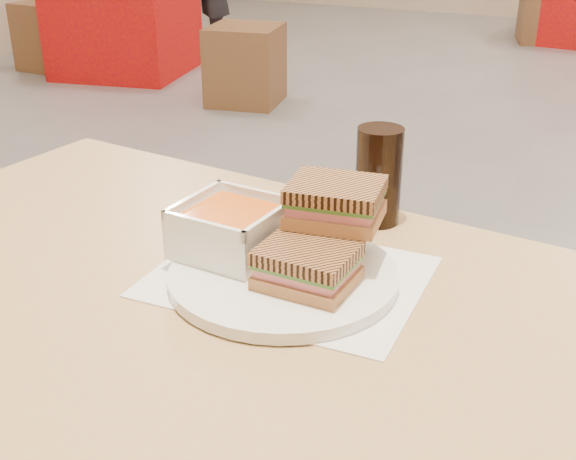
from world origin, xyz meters
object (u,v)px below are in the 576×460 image
at_px(main_table, 234,377).
at_px(soup_bowl, 231,231).
at_px(cola_glass, 379,176).
at_px(plate, 283,276).
at_px(bg_chair_2l, 549,11).
at_px(bg_chair_0r, 245,65).
at_px(panini_lower, 307,266).
at_px(bg_table_0, 124,19).
at_px(bg_chair_0l, 54,36).

distance_m(main_table, soup_bowl, 0.19).
bearing_deg(soup_bowl, cola_glass, 57.35).
height_order(main_table, plate, plate).
distance_m(soup_bowl, bg_chair_2l, 5.84).
relative_size(cola_glass, bg_chair_0r, 0.31).
bearing_deg(plate, bg_chair_0r, 118.19).
bearing_deg(bg_chair_2l, panini_lower, -86.89).
bearing_deg(bg_chair_2l, soup_bowl, -88.07).
bearing_deg(bg_table_0, main_table, -52.38).
distance_m(bg_chair_0l, bg_chair_0r, 1.66).
bearing_deg(soup_bowl, bg_chair_0l, 133.80).
height_order(main_table, soup_bowl, soup_bowl).
relative_size(panini_lower, bg_chair_0l, 0.25).
bearing_deg(bg_table_0, cola_glass, -49.16).
distance_m(panini_lower, cola_glass, 0.25).
height_order(bg_table_0, bg_chair_0l, bg_table_0).
xyz_separation_m(soup_bowl, cola_glass, (0.13, 0.20, 0.02)).
distance_m(plate, soup_bowl, 0.09).
relative_size(plate, bg_chair_0l, 0.62).
relative_size(bg_chair_0r, bg_chair_2l, 0.87).
bearing_deg(bg_chair_0l, plate, -45.65).
xyz_separation_m(cola_glass, bg_chair_0l, (-3.37, 3.18, -0.59)).
relative_size(soup_bowl, bg_chair_0r, 0.29).
distance_m(panini_lower, bg_chair_2l, 5.89).
distance_m(soup_bowl, bg_table_0, 4.44).
bearing_deg(plate, cola_glass, 78.08).
distance_m(cola_glass, bg_chair_2l, 5.65).
distance_m(main_table, bg_table_0, 4.52).
bearing_deg(bg_chair_2l, bg_table_0, -137.33).
bearing_deg(cola_glass, panini_lower, -91.70).
height_order(main_table, bg_table_0, main_table).
bearing_deg(bg_chair_0l, soup_bowl, -46.20).
xyz_separation_m(plate, bg_chair_2l, (-0.28, 5.83, -0.51)).
bearing_deg(bg_chair_0r, main_table, -62.83).
distance_m(bg_table_0, bg_chair_2l, 3.43).
bearing_deg(cola_glass, bg_chair_2l, 93.32).
bearing_deg(bg_chair_0r, soup_bowl, -62.84).
xyz_separation_m(panini_lower, bg_chair_0l, (-3.36, 3.42, -0.56)).
bearing_deg(main_table, bg_chair_2l, 92.32).
distance_m(plate, cola_glass, 0.24).
relative_size(bg_table_0, bg_chair_0l, 2.05).
height_order(cola_glass, bg_chair_0l, cola_glass).
bearing_deg(bg_table_0, plate, -51.49).
bearing_deg(bg_chair_2l, cola_glass, -86.68).
bearing_deg(plate, bg_chair_0l, 134.35).
xyz_separation_m(panini_lower, bg_chair_0r, (-1.72, 3.16, -0.57)).
bearing_deg(bg_chair_0l, bg_chair_0r, -8.94).
height_order(cola_glass, bg_chair_2l, cola_glass).
xyz_separation_m(plate, bg_chair_0l, (-3.32, 3.40, -0.53)).
height_order(main_table, bg_chair_0l, main_table).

